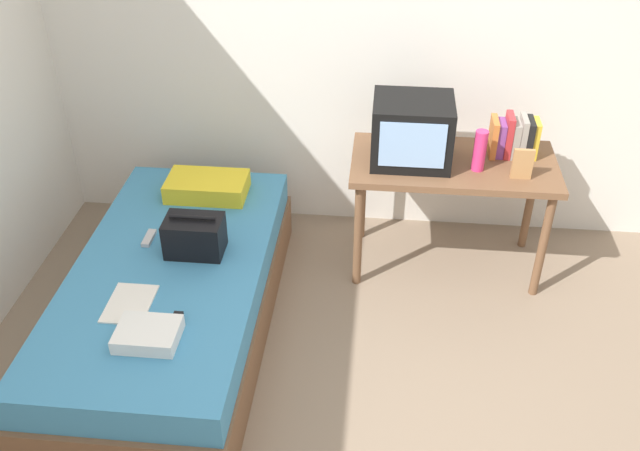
% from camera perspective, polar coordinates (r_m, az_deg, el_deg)
% --- Properties ---
extents(wall_back, '(5.20, 0.10, 2.60)m').
position_cam_1_polar(wall_back, '(4.30, 3.94, 15.58)').
color(wall_back, silver).
rests_on(wall_back, ground).
extents(bed, '(1.00, 2.00, 0.46)m').
position_cam_1_polar(bed, '(3.88, -11.72, -5.79)').
color(bed, brown).
rests_on(bed, ground).
extents(desk, '(1.16, 0.60, 0.73)m').
position_cam_1_polar(desk, '(4.13, 10.62, 4.02)').
color(desk, brown).
rests_on(desk, ground).
extents(tv, '(0.44, 0.39, 0.36)m').
position_cam_1_polar(tv, '(3.98, 7.41, 7.57)').
color(tv, black).
rests_on(tv, desk).
extents(water_bottle, '(0.07, 0.07, 0.23)m').
position_cam_1_polar(water_bottle, '(3.98, 12.74, 5.90)').
color(water_bottle, '#E53372').
rests_on(water_bottle, desk).
extents(book_row, '(0.26, 0.16, 0.25)m').
position_cam_1_polar(book_row, '(4.18, 15.34, 6.86)').
color(book_row, '#CC7233').
rests_on(book_row, desk).
extents(picture_frame, '(0.11, 0.02, 0.17)m').
position_cam_1_polar(picture_frame, '(3.96, 15.99, 4.78)').
color(picture_frame, '#B27F4C').
rests_on(picture_frame, desk).
extents(pillow, '(0.47, 0.28, 0.11)m').
position_cam_1_polar(pillow, '(4.24, -9.07, 3.13)').
color(pillow, yellow).
rests_on(pillow, bed).
extents(handbag, '(0.30, 0.20, 0.22)m').
position_cam_1_polar(handbag, '(3.75, -10.07, -0.81)').
color(handbag, black).
rests_on(handbag, bed).
extents(magazine, '(0.21, 0.29, 0.01)m').
position_cam_1_polar(magazine, '(3.53, -15.08, -6.09)').
color(magazine, white).
rests_on(magazine, bed).
extents(remote_dark, '(0.04, 0.16, 0.02)m').
position_cam_1_polar(remote_dark, '(3.36, -11.61, -7.77)').
color(remote_dark, black).
rests_on(remote_dark, bed).
extents(remote_silver, '(0.04, 0.14, 0.02)m').
position_cam_1_polar(remote_silver, '(3.94, -13.60, -0.99)').
color(remote_silver, '#B7B7BC').
rests_on(remote_silver, bed).
extents(folded_towel, '(0.28, 0.22, 0.07)m').
position_cam_1_polar(folded_towel, '(3.30, -13.69, -8.51)').
color(folded_towel, white).
rests_on(folded_towel, bed).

